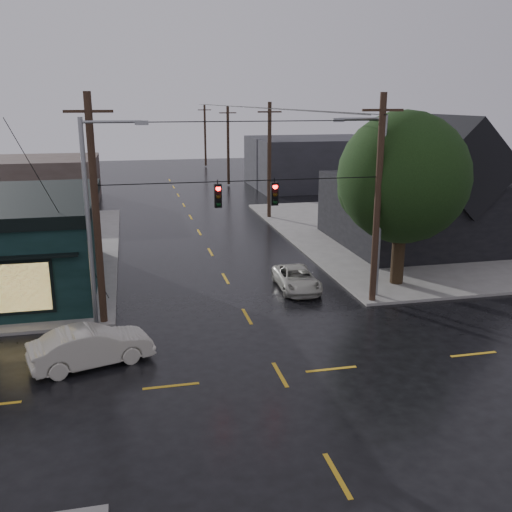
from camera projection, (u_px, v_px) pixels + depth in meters
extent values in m
plane|color=black|center=(280.00, 375.00, 21.05)|extent=(160.00, 160.00, 0.00)
cube|color=slate|center=(463.00, 230.00, 44.06)|extent=(28.00, 28.00, 0.15)
cube|color=black|center=(426.00, 210.00, 39.57)|extent=(12.00, 11.00, 4.50)
cylinder|color=black|center=(399.00, 245.00, 30.61)|extent=(0.70, 0.70, 4.21)
sphere|color=black|center=(403.00, 177.00, 29.64)|extent=(6.89, 6.89, 6.89)
cylinder|color=black|center=(244.00, 181.00, 25.50)|extent=(13.00, 0.04, 0.04)
cube|color=#41342F|center=(34.00, 181.00, 55.16)|extent=(12.00, 10.00, 4.40)
cube|color=#242529|center=(314.00, 162.00, 66.02)|extent=(14.00, 12.00, 5.60)
imported|color=beige|center=(91.00, 346.00, 21.67)|extent=(4.84, 2.84, 1.51)
imported|color=#B4B3A6|center=(297.00, 279.00, 30.38)|extent=(2.12, 4.34, 1.19)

